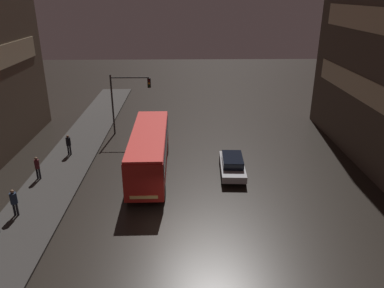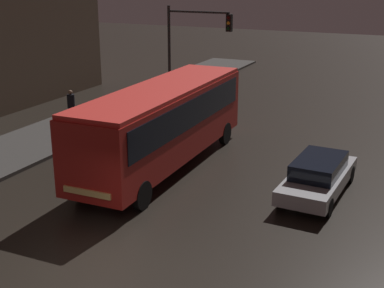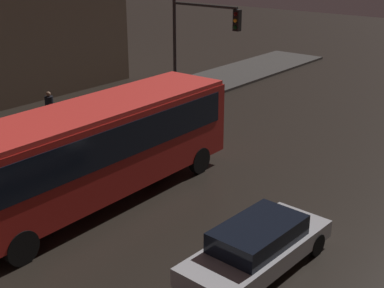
# 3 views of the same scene
# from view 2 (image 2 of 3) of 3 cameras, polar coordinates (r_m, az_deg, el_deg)

# --- Properties ---
(ground_plane) EXTENTS (120.00, 120.00, 0.00)m
(ground_plane) POSITION_cam_2_polar(r_m,az_deg,el_deg) (14.83, -9.68, -13.16)
(ground_plane) COLOR black
(sidewalk_left) EXTENTS (4.00, 48.00, 0.15)m
(sidewalk_left) POSITION_cam_2_polar(r_m,az_deg,el_deg) (27.21, -13.56, 1.42)
(sidewalk_left) COLOR #3D3A38
(sidewalk_left) RESTS_ON ground
(bus_near) EXTENTS (2.71, 10.69, 3.31)m
(bus_near) POSITION_cam_2_polar(r_m,az_deg,el_deg) (21.17, -3.08, 2.73)
(bus_near) COLOR #AD1E19
(bus_near) RESTS_ON ground
(car_taxi) EXTENTS (1.98, 4.82, 1.35)m
(car_taxi) POSITION_cam_2_polar(r_m,az_deg,el_deg) (19.46, 13.32, -3.27)
(car_taxi) COLOR #B7B7BC
(car_taxi) RESTS_ON ground
(pedestrian_far) EXTENTS (0.48, 0.48, 1.75)m
(pedestrian_far) POSITION_cam_2_polar(r_m,az_deg,el_deg) (27.79, -12.77, 4.21)
(pedestrian_far) COLOR black
(pedestrian_far) RESTS_ON sidewalk_left
(traffic_light_main) EXTENTS (3.78, 0.35, 5.81)m
(traffic_light_main) POSITION_cam_2_polar(r_m,az_deg,el_deg) (29.65, -0.09, 11.00)
(traffic_light_main) COLOR #2D2D2D
(traffic_light_main) RESTS_ON ground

